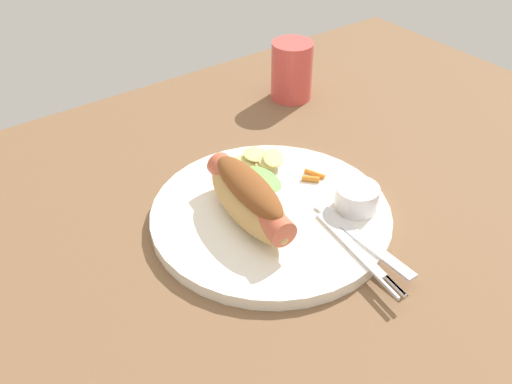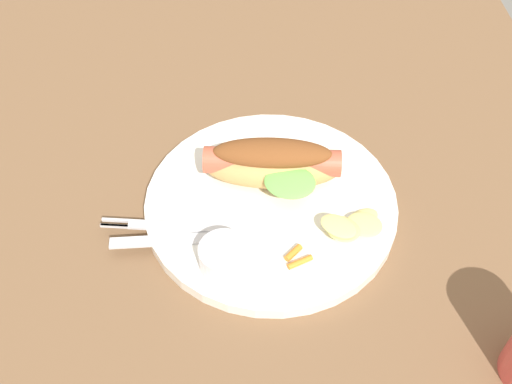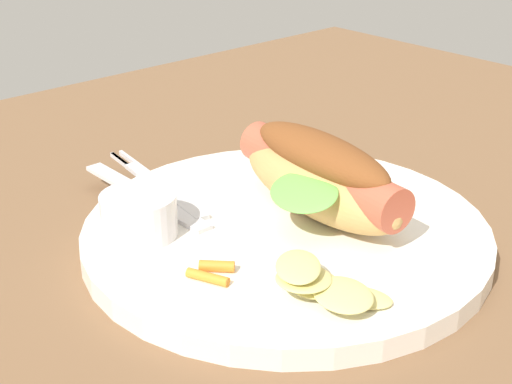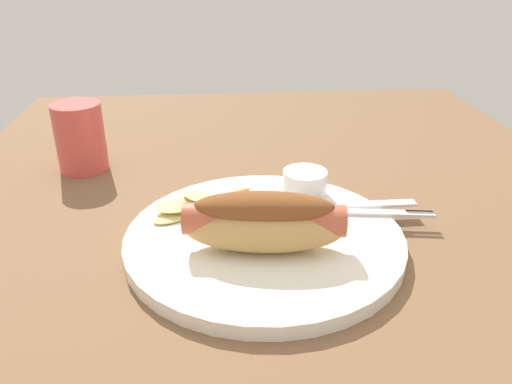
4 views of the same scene
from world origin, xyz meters
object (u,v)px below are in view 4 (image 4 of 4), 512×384
Objects in this scene: knife at (351,205)px; sauce_ramekin at (305,183)px; hot_dog at (264,221)px; chips_pile at (186,205)px; plate at (264,239)px; fork at (363,213)px; carrot_garnish at (241,195)px; drinking_cup at (80,137)px.

sauce_ramekin is at bearing 143.06° from knife.
hot_dog is 11.91cm from chips_pile.
plate is at bearing -121.22° from chips_pile.
fork is at bearing -133.67° from sauce_ramekin.
carrot_garnish is at bearing 92.03° from sauce_ramekin.
chips_pile is 0.84× the size of drinking_cup.
sauce_ramekin reaches higher than fork.
sauce_ramekin is 8.07cm from carrot_garnish.
sauce_ramekin is at bearing -33.21° from plate.
chips_pile reaches higher than plate.
hot_dog is at bearing 172.83° from plate.
drinking_cup reaches higher than fork.
chips_pile is (8.29, 8.27, -2.18)cm from hot_dog.
sauce_ramekin is 8.36cm from fork.
plate is at bearing -133.38° from drinking_cup.
knife is at bearing -116.73° from drinking_cup.
plate is 3.07× the size of drinking_cup.
fork is (3.31, -11.86, 1.00)cm from plate.
plate is 11.02cm from sauce_ramekin.
sauce_ramekin reaches higher than carrot_garnish.
knife is 13.39cm from carrot_garnish.
sauce_ramekin is at bearing 144.25° from fork.
drinking_cup reaches higher than chips_pile.
sauce_ramekin reaches higher than plate.
hot_dog reaches higher than chips_pile.
fork is at bearing -74.43° from plate.
carrot_garnish is at bearing -122.67° from drinking_cup.
plate is 9.43× the size of carrot_garnish.
fork is at bearing -62.77° from knife.
sauce_ramekin is 0.56× the size of drinking_cup.
plate is 1.93× the size of fork.
plate is 1.92× the size of knife.
hot_dog is 13.68cm from sauce_ramekin.
sauce_ramekin is at bearing -87.97° from carrot_garnish.
drinking_cup is (19.66, 36.16, 3.14)cm from fork.
carrot_garnish is at bearing 13.43° from plate.
drinking_cup is at bearing 46.62° from plate.
hot_dog is at bearing -137.40° from drinking_cup.
drinking_cup is (17.72, 15.64, 2.31)cm from chips_pile.
plate is at bearing -154.09° from knife.
hot_dog reaches higher than fork.
knife is at bearing -104.96° from carrot_garnish.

